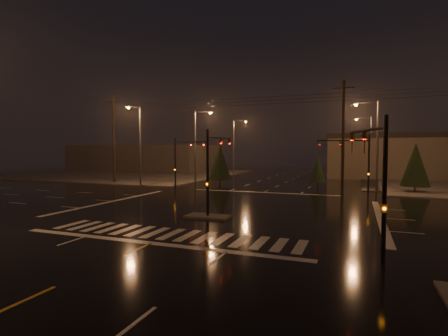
{
  "coord_description": "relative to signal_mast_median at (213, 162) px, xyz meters",
  "views": [
    {
      "loc": [
        9.47,
        -25.64,
        4.63
      ],
      "look_at": [
        -1.63,
        3.35,
        3.0
      ],
      "focal_mm": 28.0,
      "sensor_mm": 36.0,
      "label": 1
    }
  ],
  "objects": [
    {
      "name": "signal_mast_median",
      "position": [
        0.0,
        0.0,
        0.0
      ],
      "size": [
        0.25,
        4.59,
        6.0
      ],
      "color": "black",
      "rests_on": "ground"
    },
    {
      "name": "median_island",
      "position": [
        -0.0,
        -0.93,
        -3.68
      ],
      "size": [
        3.0,
        1.6,
        0.15
      ],
      "primitive_type": "cube",
      "color": "#4E4B45",
      "rests_on": "ground"
    },
    {
      "name": "streetlight_1",
      "position": [
        -11.18,
        21.07,
        2.05
      ],
      "size": [
        2.77,
        0.32,
        10.0
      ],
      "color": "#38383A",
      "rests_on": "ground"
    },
    {
      "name": "stop_bar_far",
      "position": [
        -0.0,
        14.07,
        -3.75
      ],
      "size": [
        16.0,
        0.5,
        0.01
      ],
      "primitive_type": "cube",
      "color": "beige",
      "rests_on": "ground"
    },
    {
      "name": "sidewalk_nw",
      "position": [
        -30.0,
        33.07,
        -3.69
      ],
      "size": [
        36.0,
        36.0,
        0.12
      ],
      "primitive_type": "cube",
      "color": "#4E4B45",
      "rests_on": "ground"
    },
    {
      "name": "utility_pole_0",
      "position": [
        -22.0,
        17.07,
        2.38
      ],
      "size": [
        2.2,
        0.32,
        12.0
      ],
      "color": "black",
      "rests_on": "ground"
    },
    {
      "name": "signal_mast_ne",
      "position": [
        9.5,
        13.21,
        0.04
      ],
      "size": [
        4.84,
        1.86,
        6.0
      ],
      "color": "black",
      "rests_on": "ground"
    },
    {
      "name": "conifer_3",
      "position": [
        -7.58,
        20.44,
        -0.67
      ],
      "size": [
        3.05,
        3.05,
        5.47
      ],
      "color": "black",
      "rests_on": "ground"
    },
    {
      "name": "streetlight_2",
      "position": [
        -11.18,
        37.07,
        2.05
      ],
      "size": [
        2.77,
        0.32,
        10.0
      ],
      "color": "#38383A",
      "rests_on": "ground"
    },
    {
      "name": "streetlight_5",
      "position": [
        -16.0,
        14.26,
        2.05
      ],
      "size": [
        0.32,
        2.77,
        10.0
      ],
      "color": "#38383A",
      "rests_on": "ground"
    },
    {
      "name": "utility_pole_1",
      "position": [
        8.0,
        17.07,
        2.38
      ],
      "size": [
        2.2,
        0.32,
        12.0
      ],
      "color": "black",
      "rests_on": "ground"
    },
    {
      "name": "ground",
      "position": [
        -0.0,
        3.07,
        -3.75
      ],
      "size": [
        140.0,
        140.0,
        0.0
      ],
      "primitive_type": "plane",
      "color": "black",
      "rests_on": "ground"
    },
    {
      "name": "crosswalk",
      "position": [
        -0.0,
        -5.93,
        -3.75
      ],
      "size": [
        15.0,
        2.6,
        0.01
      ],
      "primitive_type": "cube",
      "color": "beige",
      "rests_on": "ground"
    },
    {
      "name": "streetlight_4",
      "position": [
        11.18,
        39.07,
        2.05
      ],
      "size": [
        2.77,
        0.32,
        10.0
      ],
      "color": "#38383A",
      "rests_on": "ground"
    },
    {
      "name": "stop_bar_near",
      "position": [
        -0.0,
        -7.93,
        -3.75
      ],
      "size": [
        16.0,
        0.5,
        0.01
      ],
      "primitive_type": "cube",
      "color": "beige",
      "rests_on": "ground"
    },
    {
      "name": "commercial_block",
      "position": [
        -35.0,
        45.07,
        -0.95
      ],
      "size": [
        30.0,
        18.0,
        5.6
      ],
      "primitive_type": "cube",
      "color": "#3E3836",
      "rests_on": "ground"
    },
    {
      "name": "streetlight_3",
      "position": [
        11.18,
        19.07,
        2.05
      ],
      "size": [
        2.77,
        0.32,
        10.0
      ],
      "color": "#38383A",
      "rests_on": "ground"
    },
    {
      "name": "conifer_4",
      "position": [
        5.09,
        20.1,
        -1.52
      ],
      "size": [
        1.96,
        1.96,
        3.76
      ],
      "color": "black",
      "rests_on": "ground"
    },
    {
      "name": "conifer_0",
      "position": [
        15.31,
        19.79,
        -0.71
      ],
      "size": [
        3.0,
        3.0,
        5.39
      ],
      "color": "black",
      "rests_on": "ground"
    },
    {
      "name": "signal_mast_se",
      "position": [
        10.23,
        -6.68,
        -0.04
      ],
      "size": [
        1.55,
        3.87,
        6.0
      ],
      "color": "black",
      "rests_on": "ground"
    },
    {
      "name": "signal_mast_nw",
      "position": [
        -9.5,
        13.21,
        0.04
      ],
      "size": [
        4.84,
        1.86,
        6.0
      ],
      "color": "black",
      "rests_on": "ground"
    }
  ]
}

